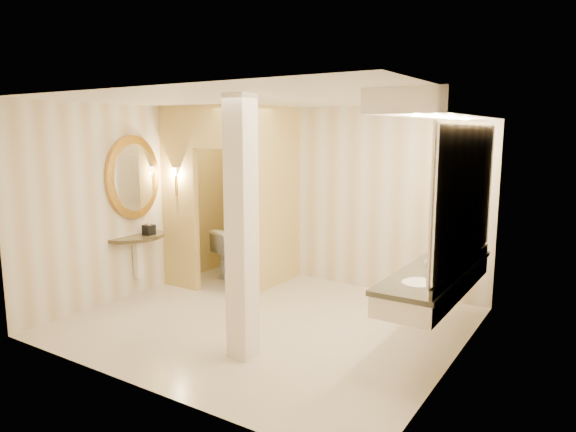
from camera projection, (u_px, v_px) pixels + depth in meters
name	position (u px, v px, depth m)	size (l,w,h in m)	color
floor	(268.00, 321.00, 6.38)	(4.50, 4.50, 0.00)	beige
ceiling	(266.00, 99.00, 5.94)	(4.50, 4.50, 0.00)	silver
wall_back	(342.00, 197.00, 7.82)	(4.50, 0.02, 2.70)	silver
wall_front	(136.00, 245.00, 4.49)	(4.50, 0.02, 2.70)	silver
wall_left	(138.00, 201.00, 7.35)	(0.02, 4.00, 2.70)	silver
wall_right	(457.00, 234.00, 4.96)	(0.02, 4.00, 2.70)	silver
toilet_closet	(242.00, 197.00, 7.55)	(1.50, 1.55, 2.70)	#DABD72
wall_sconce	(175.00, 173.00, 7.47)	(0.14, 0.14, 0.42)	gold
vanity	(443.00, 199.00, 5.39)	(0.75, 2.45, 2.09)	white
console_shelf	(134.00, 203.00, 7.24)	(0.90, 0.90, 1.90)	black
pillar	(242.00, 230.00, 5.19)	(0.25, 0.25, 2.70)	white
tissue_box	(149.00, 230.00, 7.33)	(0.14, 0.14, 0.14)	black
toilet	(237.00, 253.00, 8.32)	(0.44, 0.76, 0.78)	white
soap_bottle_a	(435.00, 265.00, 5.39)	(0.06, 0.07, 0.14)	beige
soap_bottle_b	(430.00, 261.00, 5.59)	(0.10, 0.10, 0.13)	silver
soap_bottle_c	(430.00, 265.00, 5.27)	(0.08, 0.08, 0.20)	#C6B28C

